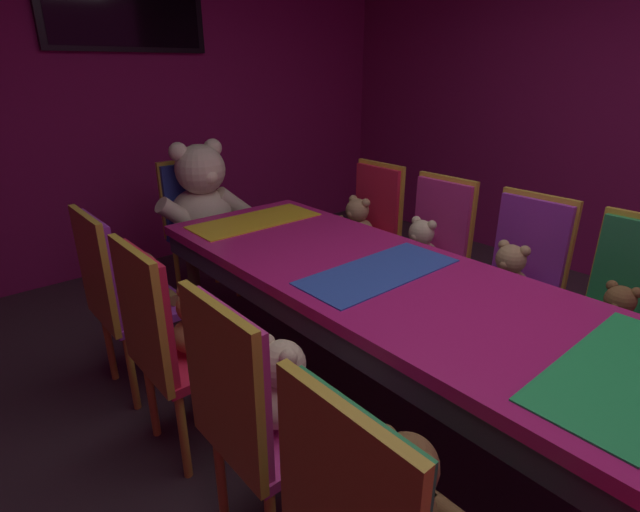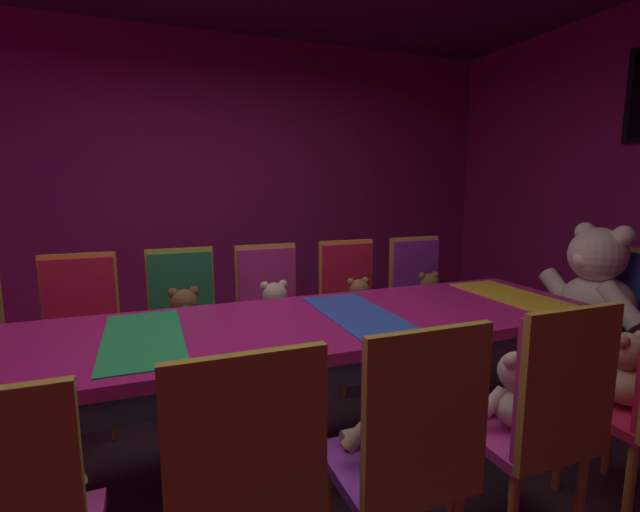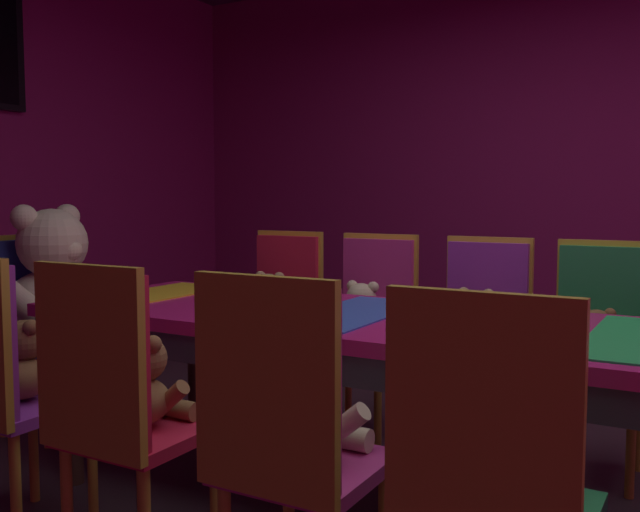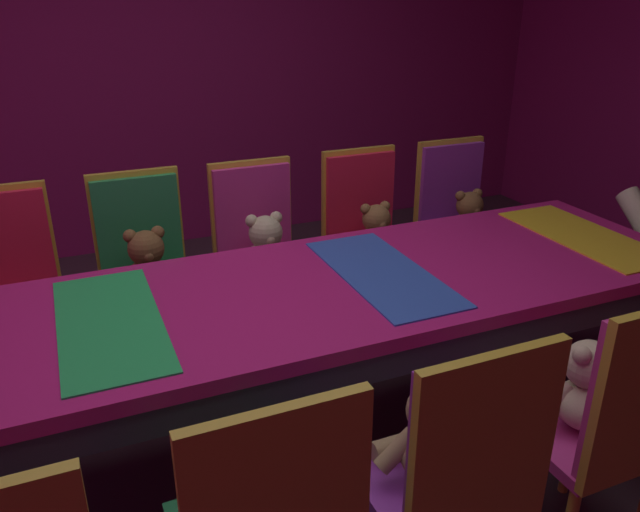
{
  "view_description": "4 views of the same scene",
  "coord_description": "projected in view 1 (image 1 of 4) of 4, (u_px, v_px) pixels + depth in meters",
  "views": [
    {
      "loc": [
        -1.48,
        -0.82,
        1.6
      ],
      "look_at": [
        -0.24,
        0.62,
        0.84
      ],
      "focal_mm": 26.89,
      "sensor_mm": 36.0,
      "label": 1
    },
    {
      "loc": [
        1.97,
        -0.46,
        1.38
      ],
      "look_at": [
        0.09,
        0.27,
        1.06
      ],
      "focal_mm": 25.43,
      "sensor_mm": 36.0,
      "label": 2
    },
    {
      "loc": [
        -2.34,
        -0.69,
        1.18
      ],
      "look_at": [
        -0.15,
        0.56,
        0.96
      ],
      "focal_mm": 39.83,
      "sensor_mm": 36.0,
      "label": 3
    },
    {
      "loc": [
        1.9,
        -0.57,
        1.73
      ],
      "look_at": [
        0.0,
        0.24,
        0.85
      ],
      "focal_mm": 35.1,
      "sensor_mm": 36.0,
      "label": 4
    }
  ],
  "objects": [
    {
      "name": "wall_back",
      "position": [
        132.0,
        93.0,
        3.8
      ],
      "size": [
        5.2,
        0.12,
        2.8
      ],
      "primitive_type": "cube",
      "color": "#8C1959",
      "rests_on": "ground_plane"
    },
    {
      "name": "teddy_right_3",
      "position": [
        508.0,
        276.0,
        2.47
      ],
      "size": [
        0.25,
        0.32,
        0.31
      ],
      "rotation": [
        0.0,
        0.0,
        3.14
      ],
      "color": "tan",
      "rests_on": "chair_right_3"
    },
    {
      "name": "banquet_table",
      "position": [
        475.0,
        332.0,
        1.82
      ],
      "size": [
        0.9,
        3.52,
        0.75
      ],
      "color": "#C61E72",
      "rests_on": "ground_plane"
    },
    {
      "name": "ground_plane",
      "position": [
        457.0,
        464.0,
        2.06
      ],
      "size": [
        7.9,
        7.9,
        0.0
      ],
      "primitive_type": "plane",
      "color": "#3F2D38"
    },
    {
      "name": "chair_right_3",
      "position": [
        522.0,
        267.0,
        2.56
      ],
      "size": [
        0.42,
        0.41,
        0.98
      ],
      "rotation": [
        0.0,
        0.0,
        3.14
      ],
      "color": "purple",
      "rests_on": "ground_plane"
    },
    {
      "name": "chair_right_4",
      "position": [
        435.0,
        241.0,
        2.95
      ],
      "size": [
        0.42,
        0.41,
        0.98
      ],
      "rotation": [
        0.0,
        0.0,
        3.14
      ],
      "color": "#CC338C",
      "rests_on": "ground_plane"
    },
    {
      "name": "throne_chair",
      "position": [
        194.0,
        215.0,
        3.46
      ],
      "size": [
        0.41,
        0.42,
        0.98
      ],
      "rotation": [
        0.0,
        0.0,
        -1.57
      ],
      "color": "#2D47B2",
      "rests_on": "ground_plane"
    },
    {
      "name": "chair_left_5",
      "position": [
        115.0,
        288.0,
        2.32
      ],
      "size": [
        0.42,
        0.41,
        0.98
      ],
      "color": "purple",
      "rests_on": "ground_plane"
    },
    {
      "name": "chair_right_5",
      "position": [
        371.0,
        219.0,
        3.35
      ],
      "size": [
        0.42,
        0.41,
        0.98
      ],
      "rotation": [
        0.0,
        0.0,
        3.14
      ],
      "color": "red",
      "rests_on": "ground_plane"
    },
    {
      "name": "teddy_right_5",
      "position": [
        356.0,
        224.0,
        3.26
      ],
      "size": [
        0.26,
        0.34,
        0.32
      ],
      "rotation": [
        0.0,
        0.0,
        3.14
      ],
      "color": "tan",
      "rests_on": "chair_right_5"
    },
    {
      "name": "teddy_left_3",
      "position": [
        284.0,
        387.0,
        1.6
      ],
      "size": [
        0.26,
        0.34,
        0.32
      ],
      "color": "beige",
      "rests_on": "chair_left_3"
    },
    {
      "name": "teddy_left_5",
      "position": [
        145.0,
        282.0,
        2.41
      ],
      "size": [
        0.24,
        0.31,
        0.29
      ],
      "color": "brown",
      "rests_on": "chair_left_5"
    },
    {
      "name": "teddy_right_4",
      "position": [
        420.0,
        247.0,
        2.86
      ],
      "size": [
        0.25,
        0.32,
        0.31
      ],
      "rotation": [
        0.0,
        0.0,
        3.14
      ],
      "color": "beige",
      "rests_on": "chair_right_4"
    },
    {
      "name": "teddy_left_4",
      "position": [
        197.0,
        325.0,
        2.02
      ],
      "size": [
        0.24,
        0.31,
        0.29
      ],
      "color": "olive",
      "rests_on": "chair_left_4"
    },
    {
      "name": "king_teddy_bear",
      "position": [
        204.0,
        199.0,
        3.29
      ],
      "size": [
        0.72,
        0.56,
        0.68
      ],
      "rotation": [
        0.0,
        0.0,
        -1.57
      ],
      "color": "beige",
      "rests_on": "throne_chair"
    },
    {
      "name": "chair_left_3",
      "position": [
        247.0,
        406.0,
        1.51
      ],
      "size": [
        0.42,
        0.41,
        0.98
      ],
      "color": "#CC338C",
      "rests_on": "ground_plane"
    },
    {
      "name": "chair_right_2",
      "position": [
        629.0,
        301.0,
        2.19
      ],
      "size": [
        0.42,
        0.41,
        0.98
      ],
      "rotation": [
        0.0,
        0.0,
        3.14
      ],
      "color": "#268C4C",
      "rests_on": "ground_plane"
    },
    {
      "name": "teddy_right_2",
      "position": [
        616.0,
        316.0,
        2.11
      ],
      "size": [
        0.21,
        0.27,
        0.26
      ],
      "rotation": [
        0.0,
        0.0,
        3.14
      ],
      "color": "brown",
      "rests_on": "chair_right_2"
    },
    {
      "name": "chair_left_4",
      "position": [
        164.0,
        334.0,
        1.92
      ],
      "size": [
        0.42,
        0.41,
        0.98
      ],
      "color": "red",
      "rests_on": "ground_plane"
    },
    {
      "name": "teddy_left_2",
      "position": [
        406.0,
        494.0,
        1.2
      ],
      "size": [
        0.26,
        0.34,
        0.32
      ],
      "color": "brown",
      "rests_on": "chair_left_2"
    }
  ]
}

